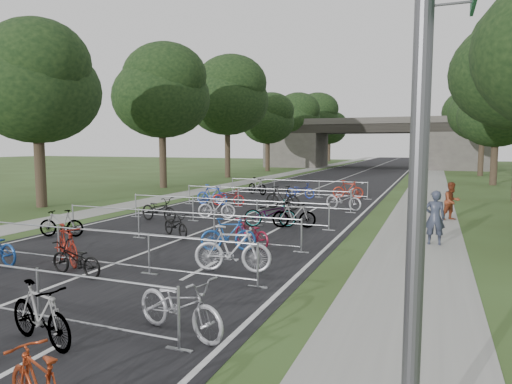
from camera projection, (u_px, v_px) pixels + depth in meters
road at (356, 174)px, 52.19m from camera, size 11.00×140.00×0.01m
sidewalk_right at (430, 176)px, 49.28m from camera, size 3.00×140.00×0.01m
sidewalk_left at (293, 173)px, 54.93m from camera, size 2.00×140.00×0.01m
lane_markings at (356, 174)px, 52.20m from camera, size 0.12×140.00×0.00m
overpass_bridge at (373, 143)px, 65.71m from camera, size 31.00×8.00×7.05m
lamppost at (426, 52)px, 4.29m from camera, size 0.61×0.65×8.21m
tree_left_0 at (36, 86)px, 24.14m from camera, size 6.72×6.72×10.25m
tree_left_1 at (162, 94)px, 35.16m from camera, size 7.56×7.56×11.53m
tree_left_2 at (228, 98)px, 46.18m from camera, size 8.40×8.40×12.81m
tree_right_2 at (498, 113)px, 37.48m from camera, size 6.16×6.16×9.39m
tree_left_3 at (268, 120)px, 57.45m from camera, size 6.72×6.72×10.25m
tree_right_3 at (484, 111)px, 48.48m from camera, size 7.17×7.17×10.93m
tree_left_4 at (295, 118)px, 68.47m from camera, size 7.56×7.56×11.53m
tree_right_4 at (476, 110)px, 59.48m from camera, size 8.18×8.18×12.47m
tree_left_5 at (315, 117)px, 79.49m from camera, size 8.40×8.40×12.81m
tree_right_5 at (469, 128)px, 70.79m from camera, size 6.16×6.16×9.39m
tree_left_6 at (330, 129)px, 90.76m from camera, size 6.72×6.72×10.25m
tree_right_6 at (465, 125)px, 81.79m from camera, size 7.17×7.17×10.93m
barrier_row_2 at (102, 249)px, 12.53m from camera, size 9.70×0.08×1.10m
barrier_row_3 at (175, 226)px, 16.05m from camera, size 9.70×0.08×1.10m
barrier_row_4 at (224, 211)px, 19.75m from camera, size 9.70×0.08×1.10m
barrier_row_5 at (264, 198)px, 24.38m from camera, size 9.70×0.08×1.10m
barrier_row_6 at (296, 188)px, 29.93m from camera, size 9.70×0.08×1.10m
bike_6 at (40, 315)px, 7.72m from camera, size 1.88×0.94×1.09m
bike_7 at (180, 305)px, 8.14m from camera, size 2.21×1.29×1.10m
bike_9 at (67, 245)px, 12.92m from camera, size 1.91×1.40×1.14m
bike_10 at (75, 260)px, 11.75m from camera, size 1.79×0.80×0.91m
bike_11 at (233, 249)px, 12.12m from camera, size 2.17×1.03×1.26m
bike_12 at (61, 224)px, 16.78m from camera, size 1.74×0.96×1.01m
bike_13 at (176, 225)px, 16.81m from camera, size 1.76×1.38×0.89m
bike_14 at (228, 235)px, 14.55m from camera, size 1.84×1.15×1.07m
bike_15 at (251, 233)px, 15.26m from camera, size 1.84×1.41×0.93m
bike_16 at (159, 209)px, 20.12m from camera, size 2.19×1.18×1.09m
bike_17 at (217, 207)px, 20.92m from camera, size 1.83×0.87×1.06m
bike_18 at (270, 214)px, 18.80m from camera, size 2.27×1.37×1.13m
bike_19 at (294, 215)px, 18.58m from camera, size 1.85×0.99×1.07m
bike_20 at (212, 195)px, 25.66m from camera, size 1.91×0.54×1.15m
bike_21 at (228, 197)px, 25.34m from camera, size 1.91×0.96×0.96m
bike_22 at (283, 198)px, 23.88m from camera, size 2.18×1.11×1.26m
bike_23 at (344, 199)px, 23.72m from camera, size 2.22×1.44×1.10m
bike_25 at (257, 186)px, 30.90m from camera, size 1.95×1.48×1.17m
bike_26 at (300, 191)px, 28.86m from camera, size 1.87×0.67×0.98m
bike_27 at (348, 190)px, 28.65m from camera, size 1.95×0.67×1.15m
pedestrian_a at (435, 218)px, 15.47m from camera, size 0.71×0.49×1.86m
pedestrian_b at (452, 201)px, 20.50m from camera, size 1.05×1.02×1.71m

